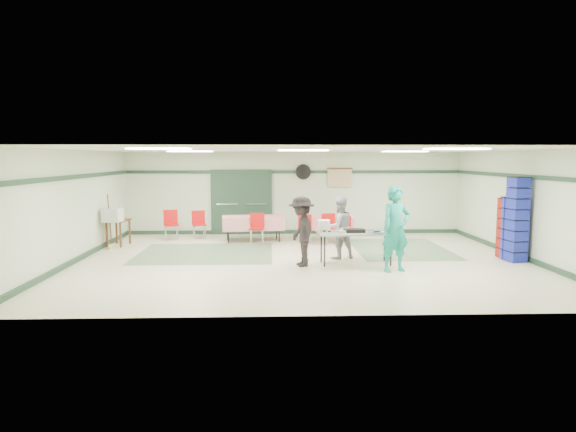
{
  "coord_description": "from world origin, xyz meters",
  "views": [
    {
      "loc": [
        -0.79,
        -12.4,
        2.5
      ],
      "look_at": [
        -0.37,
        -0.3,
        1.13
      ],
      "focal_mm": 32.0,
      "sensor_mm": 36.0,
      "label": 1
    }
  ],
  "objects_px": {
    "volunteer_grey": "(339,228)",
    "chair_d": "(257,225)",
    "printer_table": "(118,224)",
    "crate_stack_blue_b": "(517,220)",
    "crate_stack_blue_a": "(509,228)",
    "dining_table_b": "(253,222)",
    "serving_table": "(356,234)",
    "volunteer_teal": "(396,229)",
    "volunteer_dark": "(302,231)",
    "chair_loose_b": "(171,222)",
    "dining_table_a": "(326,222)",
    "crate_stack_red": "(507,228)",
    "broom": "(110,221)",
    "chair_loose_a": "(199,222)",
    "office_printer": "(112,215)",
    "chair_c": "(345,227)",
    "chair_a": "(329,225)",
    "chair_b": "(305,226)"
  },
  "relations": [
    {
      "from": "dining_table_a",
      "to": "crate_stack_red",
      "type": "bearing_deg",
      "value": -27.64
    },
    {
      "from": "crate_stack_red",
      "to": "office_printer",
      "type": "bearing_deg",
      "value": 170.53
    },
    {
      "from": "volunteer_teal",
      "to": "crate_stack_blue_b",
      "type": "bearing_deg",
      "value": -2.98
    },
    {
      "from": "dining_table_a",
      "to": "broom",
      "type": "bearing_deg",
      "value": -163.13
    },
    {
      "from": "volunteer_teal",
      "to": "broom",
      "type": "relative_size",
      "value": 1.27
    },
    {
      "from": "dining_table_a",
      "to": "printer_table",
      "type": "relative_size",
      "value": 2.09
    },
    {
      "from": "office_printer",
      "to": "chair_loose_b",
      "type": "bearing_deg",
      "value": 54.36
    },
    {
      "from": "serving_table",
      "to": "volunteer_teal",
      "type": "relative_size",
      "value": 0.96
    },
    {
      "from": "chair_d",
      "to": "chair_loose_b",
      "type": "distance_m",
      "value": 2.78
    },
    {
      "from": "volunteer_teal",
      "to": "office_printer",
      "type": "relative_size",
      "value": 3.96
    },
    {
      "from": "crate_stack_blue_a",
      "to": "chair_a",
      "type": "bearing_deg",
      "value": 150.3
    },
    {
      "from": "chair_a",
      "to": "chair_loose_b",
      "type": "bearing_deg",
      "value": 156.84
    },
    {
      "from": "serving_table",
      "to": "dining_table_a",
      "type": "distance_m",
      "value": 3.5
    },
    {
      "from": "volunteer_grey",
      "to": "printer_table",
      "type": "xyz_separation_m",
      "value": [
        -6.08,
        2.15,
        -0.16
      ]
    },
    {
      "from": "volunteer_dark",
      "to": "chair_b",
      "type": "xyz_separation_m",
      "value": [
        0.29,
        3.08,
        -0.29
      ]
    },
    {
      "from": "volunteer_teal",
      "to": "chair_loose_b",
      "type": "relative_size",
      "value": 2.05
    },
    {
      "from": "chair_c",
      "to": "chair_b",
      "type": "bearing_deg",
      "value": -178.21
    },
    {
      "from": "crate_stack_red",
      "to": "printer_table",
      "type": "relative_size",
      "value": 1.8
    },
    {
      "from": "volunteer_grey",
      "to": "chair_d",
      "type": "xyz_separation_m",
      "value": [
        -2.1,
        2.24,
        -0.22
      ]
    },
    {
      "from": "volunteer_teal",
      "to": "chair_c",
      "type": "height_order",
      "value": "volunteer_teal"
    },
    {
      "from": "volunteer_dark",
      "to": "chair_c",
      "type": "relative_size",
      "value": 2.03
    },
    {
      "from": "volunteer_dark",
      "to": "dining_table_b",
      "type": "relative_size",
      "value": 0.86
    },
    {
      "from": "volunteer_dark",
      "to": "printer_table",
      "type": "xyz_separation_m",
      "value": [
        -5.08,
        3.0,
        -0.19
      ]
    },
    {
      "from": "chair_c",
      "to": "office_printer",
      "type": "bearing_deg",
      "value": -172.93
    },
    {
      "from": "crate_stack_red",
      "to": "office_printer",
      "type": "relative_size",
      "value": 3.15
    },
    {
      "from": "dining_table_a",
      "to": "crate_stack_blue_b",
      "type": "bearing_deg",
      "value": -31.84
    },
    {
      "from": "chair_loose_a",
      "to": "office_printer",
      "type": "distance_m",
      "value": 2.72
    },
    {
      "from": "volunteer_dark",
      "to": "printer_table",
      "type": "distance_m",
      "value": 5.9
    },
    {
      "from": "chair_b",
      "to": "office_printer",
      "type": "distance_m",
      "value": 5.42
    },
    {
      "from": "chair_c",
      "to": "crate_stack_blue_a",
      "type": "bearing_deg",
      "value": -30.44
    },
    {
      "from": "dining_table_b",
      "to": "printer_table",
      "type": "relative_size",
      "value": 2.28
    },
    {
      "from": "volunteer_dark",
      "to": "chair_loose_b",
      "type": "xyz_separation_m",
      "value": [
        -3.76,
        3.93,
        -0.25
      ]
    },
    {
      "from": "crate_stack_blue_a",
      "to": "printer_table",
      "type": "distance_m",
      "value": 10.56
    },
    {
      "from": "crate_stack_blue_b",
      "to": "crate_stack_blue_a",
      "type": "bearing_deg",
      "value": 90.0
    },
    {
      "from": "broom",
      "to": "crate_stack_red",
      "type": "bearing_deg",
      "value": -21.06
    },
    {
      "from": "volunteer_dark",
      "to": "chair_loose_b",
      "type": "distance_m",
      "value": 5.45
    },
    {
      "from": "volunteer_dark",
      "to": "chair_loose_b",
      "type": "bearing_deg",
      "value": -148.42
    },
    {
      "from": "dining_table_a",
      "to": "crate_stack_red",
      "type": "height_order",
      "value": "crate_stack_red"
    },
    {
      "from": "chair_b",
      "to": "crate_stack_red",
      "type": "distance_m",
      "value": 5.44
    },
    {
      "from": "dining_table_b",
      "to": "broom",
      "type": "height_order",
      "value": "broom"
    },
    {
      "from": "printer_table",
      "to": "broom",
      "type": "distance_m",
      "value": 0.52
    },
    {
      "from": "volunteer_dark",
      "to": "dining_table_b",
      "type": "distance_m",
      "value": 3.86
    },
    {
      "from": "chair_d",
      "to": "broom",
      "type": "distance_m",
      "value": 4.1
    },
    {
      "from": "volunteer_dark",
      "to": "crate_stack_red",
      "type": "xyz_separation_m",
      "value": [
        5.22,
        0.78,
        -0.06
      ]
    },
    {
      "from": "chair_c",
      "to": "chair_d",
      "type": "relative_size",
      "value": 0.89
    },
    {
      "from": "chair_loose_b",
      "to": "volunteer_teal",
      "type": "bearing_deg",
      "value": -53.04
    },
    {
      "from": "volunteer_teal",
      "to": "volunteer_dark",
      "type": "bearing_deg",
      "value": 142.89
    },
    {
      "from": "chair_loose_a",
      "to": "crate_stack_red",
      "type": "distance_m",
      "value": 8.82
    },
    {
      "from": "chair_b",
      "to": "chair_d",
      "type": "xyz_separation_m",
      "value": [
        -1.4,
        0.0,
        0.03
      ]
    },
    {
      "from": "volunteer_dark",
      "to": "chair_d",
      "type": "xyz_separation_m",
      "value": [
        -1.11,
        3.08,
        -0.26
      ]
    }
  ]
}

